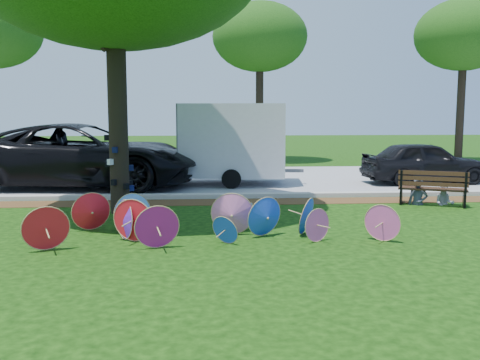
{
  "coord_description": "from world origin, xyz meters",
  "views": [
    {
      "loc": [
        -0.3,
        -9.29,
        2.34
      ],
      "look_at": [
        0.5,
        2.0,
        0.9
      ],
      "focal_mm": 40.0,
      "sensor_mm": 36.0,
      "label": 1
    }
  ],
  "objects_px": {
    "park_bench": "(433,188)",
    "parasol_pile": "(186,218)",
    "person_right": "(445,185)",
    "black_van": "(83,156)",
    "cargo_trailer": "(233,140)",
    "person_left": "(419,179)",
    "dark_pickup": "(424,162)"
  },
  "relations": [
    {
      "from": "park_bench",
      "to": "parasol_pile",
      "type": "bearing_deg",
      "value": -129.23
    },
    {
      "from": "parasol_pile",
      "to": "person_right",
      "type": "relative_size",
      "value": 6.62
    },
    {
      "from": "parasol_pile",
      "to": "person_right",
      "type": "xyz_separation_m",
      "value": [
        6.46,
        3.2,
        0.13
      ]
    },
    {
      "from": "parasol_pile",
      "to": "black_van",
      "type": "distance_m",
      "value": 7.87
    },
    {
      "from": "black_van",
      "to": "cargo_trailer",
      "type": "xyz_separation_m",
      "value": [
        4.72,
        0.41,
        0.46
      ]
    },
    {
      "from": "park_bench",
      "to": "person_right",
      "type": "relative_size",
      "value": 1.67
    },
    {
      "from": "black_van",
      "to": "person_left",
      "type": "xyz_separation_m",
      "value": [
        9.18,
        -3.86,
        -0.32
      ]
    },
    {
      "from": "person_left",
      "to": "parasol_pile",
      "type": "bearing_deg",
      "value": -127.28
    },
    {
      "from": "parasol_pile",
      "to": "person_left",
      "type": "xyz_separation_m",
      "value": [
        5.76,
        3.2,
        0.29
      ]
    },
    {
      "from": "dark_pickup",
      "to": "park_bench",
      "type": "bearing_deg",
      "value": 154.72
    },
    {
      "from": "cargo_trailer",
      "to": "person_right",
      "type": "xyz_separation_m",
      "value": [
        5.16,
        -4.27,
        -0.95
      ]
    },
    {
      "from": "parasol_pile",
      "to": "black_van",
      "type": "xyz_separation_m",
      "value": [
        -3.42,
        7.06,
        0.61
      ]
    },
    {
      "from": "black_van",
      "to": "park_bench",
      "type": "xyz_separation_m",
      "value": [
        9.53,
        -3.91,
        -0.55
      ]
    },
    {
      "from": "black_van",
      "to": "person_right",
      "type": "xyz_separation_m",
      "value": [
        9.88,
        -3.86,
        -0.49
      ]
    },
    {
      "from": "parasol_pile",
      "to": "person_right",
      "type": "bearing_deg",
      "value": 26.37
    },
    {
      "from": "dark_pickup",
      "to": "park_bench",
      "type": "relative_size",
      "value": 2.41
    },
    {
      "from": "dark_pickup",
      "to": "park_bench",
      "type": "height_order",
      "value": "dark_pickup"
    },
    {
      "from": "park_bench",
      "to": "dark_pickup",
      "type": "bearing_deg",
      "value": 93.17
    },
    {
      "from": "cargo_trailer",
      "to": "person_right",
      "type": "distance_m",
      "value": 6.76
    },
    {
      "from": "cargo_trailer",
      "to": "person_right",
      "type": "relative_size",
      "value": 3.26
    },
    {
      "from": "person_left",
      "to": "black_van",
      "type": "bearing_deg",
      "value": -179.17
    },
    {
      "from": "dark_pickup",
      "to": "person_left",
      "type": "bearing_deg",
      "value": 150.27
    },
    {
      "from": "person_left",
      "to": "person_right",
      "type": "relative_size",
      "value": 1.33
    },
    {
      "from": "parasol_pile",
      "to": "cargo_trailer",
      "type": "distance_m",
      "value": 7.66
    },
    {
      "from": "cargo_trailer",
      "to": "park_bench",
      "type": "bearing_deg",
      "value": -35.96
    },
    {
      "from": "parasol_pile",
      "to": "dark_pickup",
      "type": "height_order",
      "value": "dark_pickup"
    },
    {
      "from": "dark_pickup",
      "to": "black_van",
      "type": "bearing_deg",
      "value": 85.98
    },
    {
      "from": "black_van",
      "to": "person_left",
      "type": "bearing_deg",
      "value": -105.49
    },
    {
      "from": "person_left",
      "to": "person_right",
      "type": "height_order",
      "value": "person_left"
    },
    {
      "from": "dark_pickup",
      "to": "person_left",
      "type": "xyz_separation_m",
      "value": [
        -1.86,
        -4.05,
        -0.02
      ]
    },
    {
      "from": "dark_pickup",
      "to": "person_right",
      "type": "bearing_deg",
      "value": 158.96
    },
    {
      "from": "parasol_pile",
      "to": "cargo_trailer",
      "type": "xyz_separation_m",
      "value": [
        1.3,
        7.47,
        1.07
      ]
    }
  ]
}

